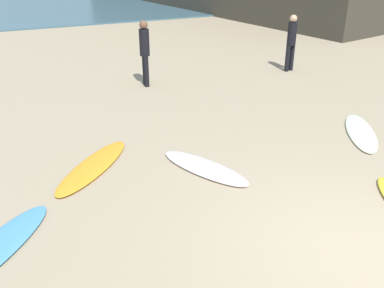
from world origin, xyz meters
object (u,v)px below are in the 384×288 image
surfboard_2 (205,168)px  beachgoer_near (145,50)px  surfboard_6 (93,166)px  surfboard_3 (361,132)px  beachgoer_mid (291,40)px

surfboard_2 → beachgoer_near: bearing=-120.9°
surfboard_2 → surfboard_6: 2.06m
surfboard_2 → surfboard_3: 3.81m
surfboard_6 → surfboard_2: bearing=16.9°
beachgoer_mid → surfboard_2: bearing=-149.0°
surfboard_3 → surfboard_6: bearing=26.0°
surfboard_6 → surfboard_3: bearing=34.3°
surfboard_2 → beachgoer_mid: beachgoer_mid is taller
surfboard_3 → surfboard_2: bearing=35.3°
surfboard_6 → beachgoer_mid: (7.24, 3.98, 0.95)m
surfboard_3 → beachgoer_mid: beachgoer_mid is taller
beachgoer_near → beachgoer_mid: size_ratio=1.05×
surfboard_3 → beachgoer_mid: bearing=-73.8°
beachgoer_near → beachgoer_mid: beachgoer_near is taller
beachgoer_mid → surfboard_6: bearing=-162.3°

